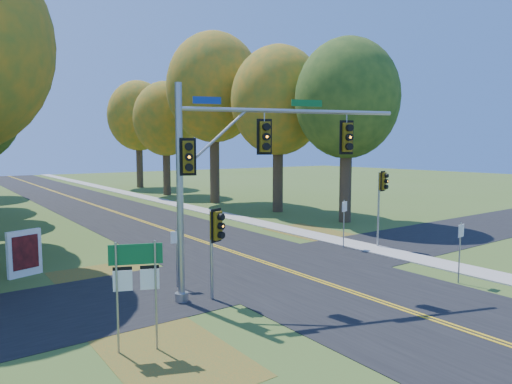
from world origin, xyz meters
TOP-DOWN VIEW (x-y plane):
  - ground at (0.00, 0.00)m, footprint 160.00×160.00m
  - road_main at (0.00, 0.00)m, footprint 8.00×160.00m
  - road_cross at (0.00, 2.00)m, footprint 60.00×6.00m
  - centerline_left at (-0.10, 0.00)m, footprint 0.10×160.00m
  - centerline_right at (0.10, 0.00)m, footprint 0.10×160.00m
  - sidewalk_east at (6.20, 0.00)m, footprint 1.60×160.00m
  - leaf_patch_w_near at (-6.50, 4.00)m, footprint 4.00×6.00m
  - leaf_patch_e at (6.80, 6.00)m, footprint 3.50×8.00m
  - leaf_patch_w_far at (-7.50, -3.00)m, footprint 3.00×5.00m
  - tree_e_a at (11.57, 8.77)m, footprint 7.20×7.20m
  - tree_e_b at (10.97, 15.58)m, footprint 7.60×7.60m
  - tree_e_c at (9.88, 23.69)m, footprint 8.80×8.80m
  - tree_e_d at (9.26, 32.87)m, footprint 7.00×7.00m
  - tree_e_e at (10.47, 43.58)m, footprint 7.80×7.80m
  - traffic_mast at (-3.59, -0.32)m, footprint 7.67×2.98m
  - east_signal_pole at (6.86, 1.86)m, footprint 0.46×0.54m
  - ped_signal_pole at (-4.43, -0.19)m, footprint 0.49×0.58m
  - route_sign_cluster at (-8.09, -2.32)m, footprint 1.25×0.57m
  - info_kiosk at (-9.20, 6.99)m, footprint 1.36×0.61m
  - reg_sign_e_north at (5.21, 2.94)m, footprint 0.48×0.16m
  - reg_sign_e_south at (4.20, -4.01)m, footprint 0.46×0.09m
  - reg_sign_w at (-4.84, 1.99)m, footprint 0.40×0.18m

SIDE VIEW (x-z plane):
  - ground at x=0.00m, z-range 0.00..0.00m
  - leaf_patch_w_near at x=-6.50m, z-range 0.00..0.01m
  - leaf_patch_e at x=6.80m, z-range 0.00..0.01m
  - leaf_patch_w_far at x=-7.50m, z-range 0.00..0.01m
  - road_cross at x=0.00m, z-range 0.00..0.02m
  - road_main at x=0.00m, z-range 0.00..0.02m
  - centerline_left at x=-0.10m, z-range 0.02..0.03m
  - centerline_right at x=0.10m, z-range 0.02..0.03m
  - sidewalk_east at x=6.20m, z-range 0.00..0.06m
  - info_kiosk at x=-9.20m, z-range 0.00..1.90m
  - reg_sign_w at x=-4.84m, z-range 0.41..2.62m
  - reg_sign_e_south at x=4.20m, z-range 0.44..2.83m
  - reg_sign_e_north at x=5.21m, z-range 0.47..2.99m
  - route_sign_cluster at x=-8.09m, z-range 0.59..3.48m
  - ped_signal_pole at x=-4.43m, z-range 0.78..3.97m
  - east_signal_pole at x=6.86m, z-range 1.04..5.07m
  - traffic_mast at x=-3.59m, z-range 1.05..8.41m
  - tree_e_d at x=9.26m, z-range 2.08..14.40m
  - tree_e_a at x=11.57m, z-range 2.16..14.90m
  - tree_e_b at x=10.97m, z-range 2.23..15.56m
  - tree_e_e at x=10.47m, z-range 2.32..16.06m
  - tree_e_c at x=9.88m, z-range 2.77..18.56m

